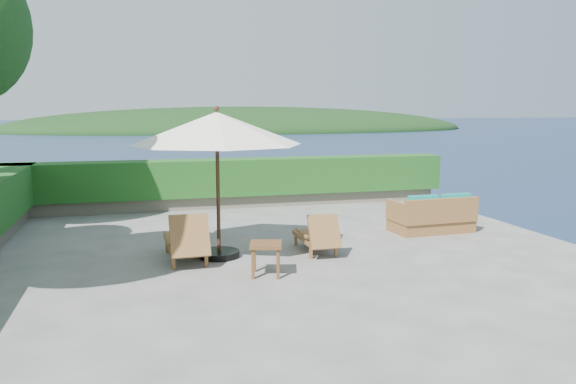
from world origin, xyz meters
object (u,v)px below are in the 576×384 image
object	(u,v)px
lounge_left	(186,240)
wicker_loveseat	(433,217)
lounge_right	(317,235)
side_table	(266,249)
patio_umbrella	(217,130)

from	to	relation	value
lounge_left	wicker_loveseat	size ratio (longest dim) A/B	0.89
lounge_right	side_table	distance (m)	1.75
lounge_right	wicker_loveseat	xyz separation A→B (m)	(3.07, 1.09, 0.00)
lounge_left	wicker_loveseat	bearing A→B (deg)	8.77
patio_umbrella	lounge_right	world-z (taller)	patio_umbrella
side_table	lounge_left	bearing A→B (deg)	134.53
lounge_left	side_table	bearing A→B (deg)	-47.57
patio_umbrella	side_table	world-z (taller)	patio_umbrella
lounge_right	wicker_loveseat	distance (m)	3.26
lounge_left	lounge_right	distance (m)	2.47
side_table	wicker_loveseat	bearing A→B (deg)	27.73
lounge_left	side_table	size ratio (longest dim) A/B	2.61
patio_umbrella	wicker_loveseat	world-z (taller)	patio_umbrella
side_table	lounge_right	bearing A→B (deg)	43.20
wicker_loveseat	lounge_right	bearing A→B (deg)	-163.48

